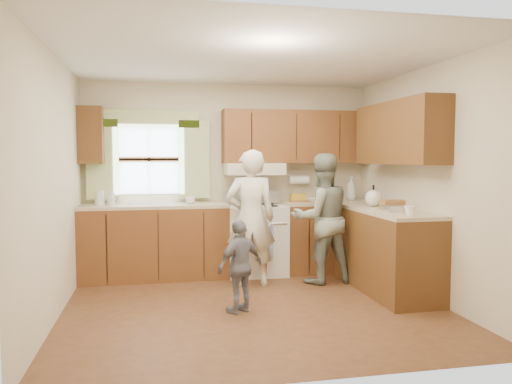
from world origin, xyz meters
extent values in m
plane|color=#4B2D17|center=(0.00, 0.00, 0.00)|extent=(3.80, 3.80, 0.00)
plane|color=white|center=(0.00, 0.00, 2.50)|extent=(3.80, 3.80, 0.00)
plane|color=beige|center=(0.00, 1.75, 1.25)|extent=(3.80, 0.00, 3.80)
plane|color=beige|center=(0.00, -1.75, 1.25)|extent=(3.80, 0.00, 3.80)
plane|color=beige|center=(-1.90, 0.00, 1.25)|extent=(0.00, 3.50, 3.50)
plane|color=beige|center=(1.90, 0.00, 1.25)|extent=(0.00, 3.50, 3.50)
cube|color=#4E2710|center=(-0.99, 1.45, 0.45)|extent=(1.82, 0.60, 0.90)
cube|color=#4E2710|center=(1.29, 1.45, 0.45)|extent=(1.22, 0.60, 0.90)
cube|color=#3C1E0D|center=(1.60, 0.32, 0.45)|extent=(0.60, 1.65, 0.90)
cube|color=#BAB08C|center=(-0.99, 1.45, 0.92)|extent=(1.82, 0.60, 0.04)
cube|color=#BAB08C|center=(1.29, 1.45, 0.92)|extent=(1.22, 0.60, 0.04)
cube|color=#BAB08C|center=(1.60, 0.32, 0.92)|extent=(0.60, 1.65, 0.04)
cube|color=#4E2710|center=(0.90, 1.58, 1.80)|extent=(2.00, 0.33, 0.70)
cube|color=#3C1E0D|center=(-1.75, 1.58, 1.80)|extent=(0.30, 0.33, 0.70)
cube|color=#3C1E0D|center=(1.73, 0.32, 1.80)|extent=(0.33, 1.65, 0.70)
cube|color=beige|center=(0.30, 1.52, 1.38)|extent=(0.76, 0.45, 0.15)
cube|color=silver|center=(-1.05, 1.73, 1.50)|extent=(0.90, 0.03, 0.90)
cube|color=#FFFA4B|center=(-1.63, 1.68, 1.50)|extent=(0.40, 0.05, 1.02)
cube|color=#FFFA4B|center=(-0.47, 1.68, 1.50)|extent=(0.40, 0.05, 1.02)
cube|color=#FFFA4B|center=(-1.05, 1.68, 2.02)|extent=(1.30, 0.05, 0.22)
cylinder|color=white|center=(0.95, 1.65, 1.22)|extent=(0.27, 0.12, 0.12)
imported|color=silver|center=(-0.54, 1.38, 0.99)|extent=(0.16, 0.16, 0.09)
imported|color=silver|center=(1.66, 1.52, 1.10)|extent=(0.15, 0.15, 0.32)
imported|color=silver|center=(1.08, 1.26, 0.97)|extent=(0.30, 0.30, 0.06)
imported|color=silver|center=(1.52, -0.35, 0.99)|extent=(0.13, 0.13, 0.10)
cylinder|color=silver|center=(-1.65, 1.45, 1.03)|extent=(0.11, 0.11, 0.18)
cylinder|color=silver|center=(-1.51, 1.44, 1.02)|extent=(0.09, 0.09, 0.15)
cube|color=olive|center=(0.88, 1.37, 0.95)|extent=(0.23, 0.18, 0.02)
cube|color=gold|center=(0.89, 1.49, 0.99)|extent=(0.19, 0.13, 0.10)
cylinder|color=silver|center=(1.26, 1.40, 1.05)|extent=(0.15, 0.15, 0.22)
cylinder|color=silver|center=(1.38, 1.41, 1.03)|extent=(0.13, 0.13, 0.18)
sphere|color=silver|center=(1.58, 0.63, 1.04)|extent=(0.20, 0.20, 0.20)
cube|color=olive|center=(1.63, 0.23, 1.00)|extent=(0.25, 0.13, 0.11)
cube|color=silver|center=(1.59, 0.05, 0.97)|extent=(0.28, 0.20, 0.07)
cube|color=silver|center=(0.30, 1.43, 0.45)|extent=(0.76, 0.64, 0.90)
cube|color=#B7B7BC|center=(0.30, 1.69, 0.99)|extent=(0.76, 0.10, 0.16)
cylinder|color=#B7B7BC|center=(0.30, 1.11, 0.70)|extent=(0.68, 0.03, 0.03)
cube|color=#4D5AB3|center=(0.35, 1.09, 0.48)|extent=(0.22, 0.02, 0.42)
cylinder|color=black|center=(0.12, 1.55, 0.91)|extent=(0.18, 0.18, 0.01)
cylinder|color=black|center=(0.48, 1.55, 0.91)|extent=(0.18, 0.18, 0.01)
cylinder|color=black|center=(0.12, 1.30, 0.91)|extent=(0.18, 0.18, 0.01)
cylinder|color=black|center=(0.48, 1.30, 0.91)|extent=(0.18, 0.18, 0.01)
imported|color=silver|center=(0.13, 0.85, 0.81)|extent=(0.62, 0.43, 1.62)
imported|color=#2B4236|center=(1.00, 0.83, 0.79)|extent=(0.81, 0.66, 1.57)
imported|color=slate|center=(-0.17, -0.14, 0.46)|extent=(0.58, 0.47, 0.92)
camera|label=1|loc=(-0.98, -4.91, 1.53)|focal=35.00mm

